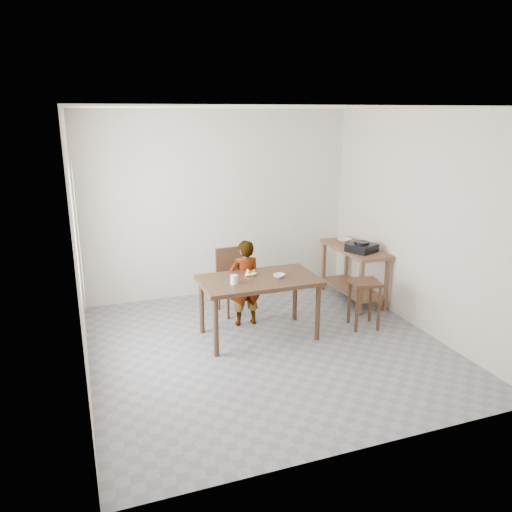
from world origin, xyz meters
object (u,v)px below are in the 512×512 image
object	(u,v)px
dining_chair	(236,282)
stool	(364,304)
child	(245,283)
prep_counter	(353,274)
dining_table	(259,308)

from	to	relation	value
dining_chair	stool	size ratio (longest dim) A/B	1.42
child	dining_chair	xyz separation A→B (m)	(0.01, 0.42, -0.12)
prep_counter	dining_chair	bearing A→B (deg)	175.75
stool	prep_counter	bearing A→B (deg)	67.76
dining_chair	child	bearing A→B (deg)	-95.32
prep_counter	dining_chair	xyz separation A→B (m)	(-1.75, 0.13, 0.04)
dining_table	child	distance (m)	0.45
prep_counter	stool	distance (m)	0.96
dining_table	dining_chair	size ratio (longest dim) A/B	1.60
child	stool	bearing A→B (deg)	157.28
child	stool	distance (m)	1.54
child	dining_chair	distance (m)	0.44
prep_counter	child	bearing A→B (deg)	-170.56
stool	dining_table	bearing A→B (deg)	172.21
dining_table	stool	distance (m)	1.37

